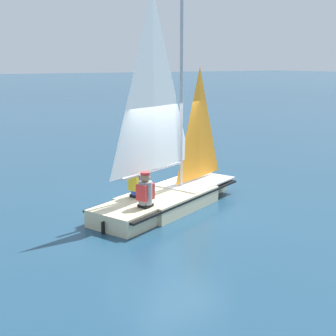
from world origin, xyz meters
name	(u,v)px	position (x,y,z in m)	size (l,w,h in m)	color
ground_plane	(168,207)	(0.00, 0.00, 0.00)	(260.00, 260.00, 0.00)	navy
sailboat_main	(167,179)	(-0.01, 0.03, 0.73)	(2.99, 4.54, 5.14)	beige
sailor_helm	(137,187)	(0.03, 0.82, 0.63)	(0.39, 0.41, 1.16)	black
sailor_crew	(145,196)	(-0.76, 1.03, 0.63)	(0.39, 0.41, 1.16)	black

